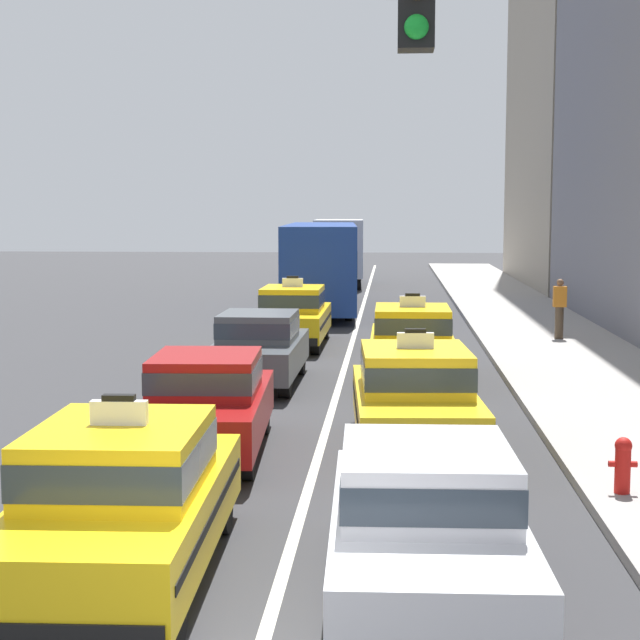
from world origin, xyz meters
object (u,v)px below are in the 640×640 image
(taxi_right_second, at_px, (414,397))
(taxi_left_nearest, at_px, (124,498))
(pedestrian_near_crosswalk, at_px, (560,308))
(sedan_left_third, at_px, (259,346))
(fire_hydrant, at_px, (623,463))
(taxi_left_fourth, at_px, (293,315))
(bus_left_fifth, at_px, (321,262))
(sedan_right_nearest, at_px, (425,520))
(box_truck_left_sixth, at_px, (339,250))
(sedan_left_second, at_px, (207,401))
(taxi_right_third, at_px, (412,342))

(taxi_right_second, bearing_deg, taxi_left_nearest, -118.37)
(taxi_right_second, distance_m, pedestrian_near_crosswalk, 13.59)
(sedan_left_third, xyz_separation_m, fire_hydrant, (5.81, -8.28, -0.30))
(taxi_left_fourth, relative_size, bus_left_fifth, 0.40)
(pedestrian_near_crosswalk, height_order, fire_hydrant, pedestrian_near_crosswalk)
(sedan_right_nearest, bearing_deg, box_truck_left_sixth, 94.21)
(taxi_left_nearest, bearing_deg, sedan_left_second, 91.52)
(bus_left_fifth, relative_size, taxi_right_second, 2.43)
(bus_left_fifth, relative_size, fire_hydrant, 15.50)
(pedestrian_near_crosswalk, bearing_deg, sedan_right_nearest, -103.04)
(taxi_right_second, bearing_deg, taxi_left_fourth, 104.52)
(sedan_left_second, height_order, taxi_left_fourth, taxi_left_fourth)
(box_truck_left_sixth, xyz_separation_m, taxi_right_second, (2.94, -33.51, -0.90))
(sedan_left_third, height_order, sedan_right_nearest, same)
(box_truck_left_sixth, height_order, fire_hydrant, box_truck_left_sixth)
(taxi_left_nearest, distance_m, pedestrian_near_crosswalk, 19.93)
(sedan_left_second, bearing_deg, taxi_right_second, 6.72)
(taxi_left_nearest, xyz_separation_m, box_truck_left_sixth, (0.10, 39.14, 0.90))
(box_truck_left_sixth, height_order, taxi_right_second, box_truck_left_sixth)
(taxi_right_second, bearing_deg, fire_hydrant, -44.15)
(pedestrian_near_crosswalk, bearing_deg, box_truck_left_sixth, 109.47)
(box_truck_left_sixth, bearing_deg, pedestrian_near_crosswalk, -70.53)
(sedan_left_third, bearing_deg, bus_left_fifth, 89.21)
(bus_left_fifth, height_order, box_truck_left_sixth, box_truck_left_sixth)
(sedan_left_third, distance_m, fire_hydrant, 10.12)
(taxi_left_nearest, xyz_separation_m, sedan_left_third, (-0.16, 11.38, -0.03))
(sedan_left_third, bearing_deg, sedan_left_second, -89.85)
(taxi_left_fourth, bearing_deg, taxi_left_nearest, -89.93)
(box_truck_left_sixth, bearing_deg, sedan_right_nearest, -85.79)
(bus_left_fifth, bearing_deg, box_truck_left_sixth, 89.82)
(bus_left_fifth, distance_m, fire_hydrant, 24.88)
(sedan_left_second, xyz_separation_m, box_truck_left_sixth, (0.24, 33.88, 0.93))
(sedan_left_third, height_order, taxi_left_fourth, taxi_left_fourth)
(box_truck_left_sixth, relative_size, taxi_right_third, 1.54)
(taxi_left_nearest, relative_size, pedestrian_near_crosswalk, 2.73)
(taxi_right_third, xyz_separation_m, fire_hydrant, (2.51, -8.97, -0.33))
(taxi_left_nearest, height_order, pedestrian_near_crosswalk, taxi_left_nearest)
(sedan_left_second, relative_size, sedan_left_third, 1.02)
(sedan_right_nearest, xyz_separation_m, fire_hydrant, (2.64, 3.50, -0.30))
(taxi_left_fourth, relative_size, box_truck_left_sixth, 0.65)
(taxi_left_nearest, relative_size, taxi_left_fourth, 1.01)
(taxi_left_fourth, relative_size, taxi_right_second, 0.98)
(sedan_left_third, distance_m, taxi_right_third, 3.36)
(taxi_left_nearest, distance_m, sedan_right_nearest, 3.04)
(pedestrian_near_crosswalk, bearing_deg, taxi_right_third, -123.45)
(box_truck_left_sixth, bearing_deg, fire_hydrant, -81.24)
(taxi_right_second, bearing_deg, taxi_right_third, 89.15)
(box_truck_left_sixth, distance_m, pedestrian_near_crosswalk, 21.89)
(sedan_left_third, xyz_separation_m, box_truck_left_sixth, (0.26, 27.76, 0.93))
(sedan_left_second, height_order, box_truck_left_sixth, box_truck_left_sixth)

